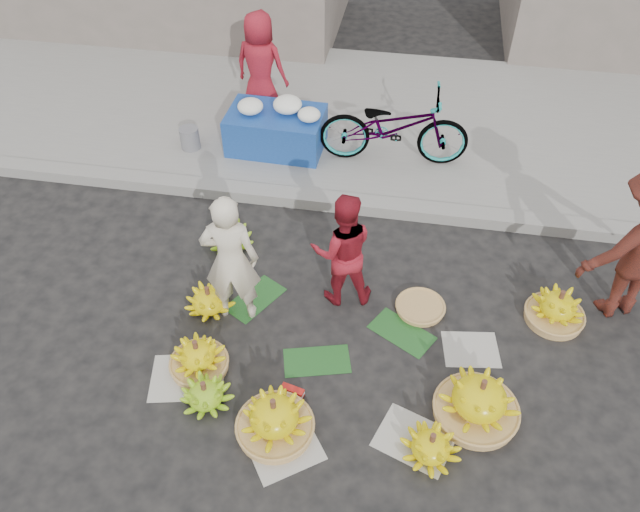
% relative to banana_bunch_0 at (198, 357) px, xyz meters
% --- Properties ---
extents(ground, '(80.00, 80.00, 0.00)m').
position_rel_banana_bunch_0_xyz_m(ground, '(1.22, 0.47, -0.16)').
color(ground, black).
rests_on(ground, ground).
extents(curb, '(40.00, 0.25, 0.15)m').
position_rel_banana_bunch_0_xyz_m(curb, '(1.22, 2.67, -0.09)').
color(curb, gray).
rests_on(curb, ground).
extents(sidewalk, '(40.00, 4.00, 0.12)m').
position_rel_banana_bunch_0_xyz_m(sidewalk, '(1.22, 4.77, -0.10)').
color(sidewalk, gray).
rests_on(sidewalk, ground).
extents(newspaper_scatter, '(3.20, 1.80, 0.00)m').
position_rel_banana_bunch_0_xyz_m(newspaper_scatter, '(1.22, -0.33, -0.16)').
color(newspaper_scatter, '#BCB8AE').
rests_on(newspaper_scatter, ground).
extents(banana_leaves, '(2.00, 1.00, 0.00)m').
position_rel_banana_bunch_0_xyz_m(banana_leaves, '(1.12, 0.67, -0.16)').
color(banana_leaves, '#194B1C').
rests_on(banana_leaves, ground).
extents(banana_bunch_0, '(0.55, 0.55, 0.40)m').
position_rel_banana_bunch_0_xyz_m(banana_bunch_0, '(0.00, 0.00, 0.00)').
color(banana_bunch_0, '#B3854B').
rests_on(banana_bunch_0, ground).
extents(banana_bunch_1, '(0.52, 0.52, 0.30)m').
position_rel_banana_bunch_0_xyz_m(banana_bunch_1, '(0.18, -0.37, -0.04)').
color(banana_bunch_1, '#71B519').
rests_on(banana_bunch_1, ground).
extents(banana_bunch_2, '(0.76, 0.76, 0.47)m').
position_rel_banana_bunch_0_xyz_m(banana_bunch_2, '(0.88, -0.55, 0.04)').
color(banana_bunch_2, '#B3854B').
rests_on(banana_bunch_2, ground).
extents(banana_bunch_3, '(0.57, 0.57, 0.31)m').
position_rel_banana_bunch_0_xyz_m(banana_bunch_3, '(2.25, -0.54, -0.04)').
color(banana_bunch_3, yellow).
rests_on(banana_bunch_3, ground).
extents(banana_bunch_4, '(0.84, 0.84, 0.51)m').
position_rel_banana_bunch_0_xyz_m(banana_bunch_4, '(2.65, -0.07, 0.06)').
color(banana_bunch_4, '#B3854B').
rests_on(banana_bunch_4, ground).
extents(banana_bunch_5, '(0.60, 0.60, 0.42)m').
position_rel_banana_bunch_0_xyz_m(banana_bunch_5, '(3.47, 1.21, 0.01)').
color(banana_bunch_5, '#B3854B').
rests_on(banana_bunch_5, ground).
extents(banana_bunch_6, '(0.66, 0.66, 0.32)m').
position_rel_banana_bunch_0_xyz_m(banana_bunch_6, '(-0.13, 0.75, -0.03)').
color(banana_bunch_6, yellow).
rests_on(banana_bunch_6, ground).
extents(banana_bunch_7, '(0.55, 0.55, 0.34)m').
position_rel_banana_bunch_0_xyz_m(banana_bunch_7, '(-0.18, 1.75, -0.02)').
color(banana_bunch_7, '#71B519').
rests_on(banana_bunch_7, ground).
extents(basket_spare, '(0.66, 0.66, 0.06)m').
position_rel_banana_bunch_0_xyz_m(basket_spare, '(2.08, 1.12, -0.14)').
color(basket_spare, '#B3854B').
rests_on(basket_spare, ground).
extents(incense_stack, '(0.23, 0.12, 0.09)m').
position_rel_banana_bunch_0_xyz_m(incense_stack, '(0.96, -0.15, -0.11)').
color(incense_stack, red).
rests_on(incense_stack, ground).
extents(vendor_cream, '(0.61, 0.44, 1.54)m').
position_rel_banana_bunch_0_xyz_m(vendor_cream, '(0.18, 0.76, 0.61)').
color(vendor_cream, '#EDE1C7').
rests_on(vendor_cream, ground).
extents(vendor_red, '(0.75, 0.64, 1.35)m').
position_rel_banana_bunch_0_xyz_m(vendor_red, '(1.22, 1.18, 0.51)').
color(vendor_red, '#AA1A26').
rests_on(vendor_red, ground).
extents(man_striped, '(1.31, 1.05, 1.77)m').
position_rel_banana_bunch_0_xyz_m(man_striped, '(4.10, 1.50, 0.72)').
color(man_striped, maroon).
rests_on(man_striped, ground).
extents(flower_table, '(1.30, 0.84, 0.74)m').
position_rel_banana_bunch_0_xyz_m(flower_table, '(-0.03, 3.67, 0.26)').
color(flower_table, navy).
rests_on(flower_table, sidewalk).
extents(grey_bucket, '(0.26, 0.26, 0.30)m').
position_rel_banana_bunch_0_xyz_m(grey_bucket, '(-1.20, 3.46, 0.10)').
color(grey_bucket, slate).
rests_on(grey_bucket, sidewalk).
extents(flower_vendor, '(0.83, 0.61, 1.54)m').
position_rel_banana_bunch_0_xyz_m(flower_vendor, '(-0.40, 4.44, 0.73)').
color(flower_vendor, '#AA1A26').
rests_on(flower_vendor, sidewalk).
extents(bicycle, '(0.81, 1.98, 1.02)m').
position_rel_banana_bunch_0_xyz_m(bicycle, '(1.55, 3.64, 0.46)').
color(bicycle, gray).
rests_on(bicycle, sidewalk).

